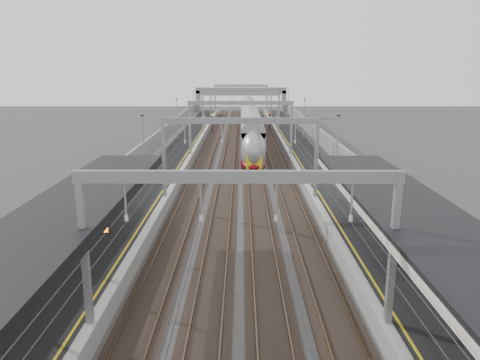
{
  "coord_description": "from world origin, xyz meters",
  "views": [
    {
      "loc": [
        0.12,
        -15.85,
        11.5
      ],
      "look_at": [
        0.0,
        20.43,
        2.8
      ],
      "focal_mm": 35.0,
      "sensor_mm": 36.0,
      "label": 1
    }
  ],
  "objects_px": {
    "overbridge": "(241,94)",
    "signal_green": "(212,120)",
    "train": "(250,127)",
    "bench": "(395,257)"
  },
  "relations": [
    {
      "from": "train",
      "to": "overbridge",
      "type": "bearing_deg",
      "value": 92.11
    },
    {
      "from": "overbridge",
      "to": "train",
      "type": "xyz_separation_m",
      "value": [
        1.5,
        -40.79,
        -3.1
      ]
    },
    {
      "from": "bench",
      "to": "signal_green",
      "type": "relative_size",
      "value": 0.54
    },
    {
      "from": "bench",
      "to": "overbridge",
      "type": "bearing_deg",
      "value": 95.2
    },
    {
      "from": "train",
      "to": "bench",
      "type": "relative_size",
      "value": 27.62
    },
    {
      "from": "train",
      "to": "signal_green",
      "type": "height_order",
      "value": "train"
    },
    {
      "from": "overbridge",
      "to": "signal_green",
      "type": "relative_size",
      "value": 6.33
    },
    {
      "from": "overbridge",
      "to": "signal_green",
      "type": "height_order",
      "value": "overbridge"
    },
    {
      "from": "overbridge",
      "to": "bench",
      "type": "bearing_deg",
      "value": -84.8
    },
    {
      "from": "bench",
      "to": "train",
      "type": "bearing_deg",
      "value": 97.63
    }
  ]
}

